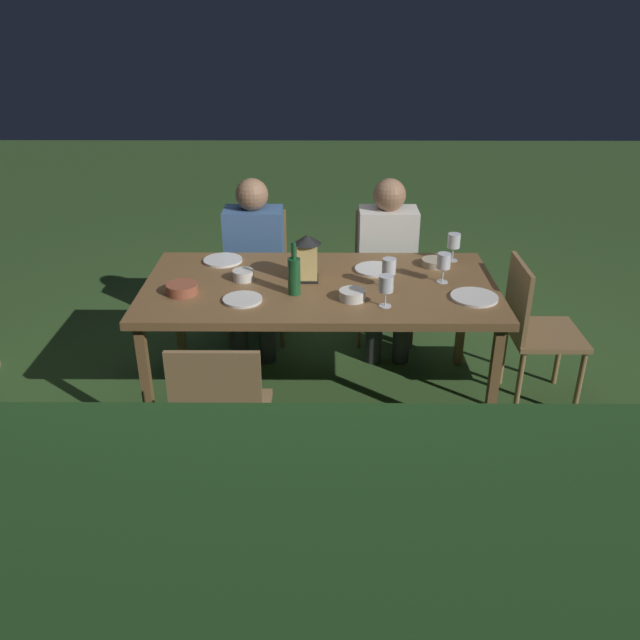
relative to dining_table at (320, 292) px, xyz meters
The scene contains 22 objects.
ground_plane 0.70m from the dining_table, ahead, with size 16.00×16.00×0.00m, color #385B28.
dining_table is the anchor object (origin of this frame).
chair_side_left_b 1.01m from the dining_table, 63.61° to the right, with size 0.42×0.40×0.87m.
person_in_blue 0.82m from the dining_table, 57.52° to the right, with size 0.38×0.47×1.15m.
chair_side_left_a 1.01m from the dining_table, 116.39° to the right, with size 0.42×0.40×0.87m.
person_in_cream 0.82m from the dining_table, 122.48° to the right, with size 0.38×0.47×1.15m.
chair_head_near 1.24m from the dining_table, behind, with size 0.40×0.42×0.87m.
chair_side_right_b 1.01m from the dining_table, 63.61° to the left, with size 0.42×0.40×0.87m.
lantern_centerpiece 0.22m from the dining_table, 38.61° to the right, with size 0.15×0.15×0.27m.
green_bottle_on_table 0.25m from the dining_table, 45.31° to the left, with size 0.07×0.07×0.29m.
wine_glass_a 0.89m from the dining_table, 155.46° to the right, with size 0.08×0.08×0.17m.
wine_glass_b 0.70m from the dining_table, behind, with size 0.08×0.08×0.17m.
wine_glass_c 0.41m from the dining_table, behind, with size 0.08×0.08×0.17m.
wine_glass_d 0.48m from the dining_table, 138.76° to the left, with size 0.08×0.08×0.17m.
plate_a 0.68m from the dining_table, 30.09° to the right, with size 0.23×0.23×0.01m, color white.
plate_b 0.38m from the dining_table, 148.01° to the right, with size 0.24×0.24×0.01m, color white.
plate_c 0.84m from the dining_table, 166.54° to the left, with size 0.25×0.25×0.01m, color white.
plate_d 0.47m from the dining_table, 29.73° to the left, with size 0.21×0.21×0.01m, color white.
bowl_olives 0.28m from the dining_table, 128.88° to the left, with size 0.14×0.14×0.05m.
bowl_bread 0.75m from the dining_table, 10.49° to the left, with size 0.17×0.17×0.06m.
bowl_salad 0.44m from the dining_table, ahead, with size 0.12×0.12×0.06m.
bowl_dip 0.73m from the dining_table, 157.84° to the right, with size 0.15×0.15×0.04m.
Camera 1 is at (-0.02, 3.35, 2.17)m, focal length 36.78 mm.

